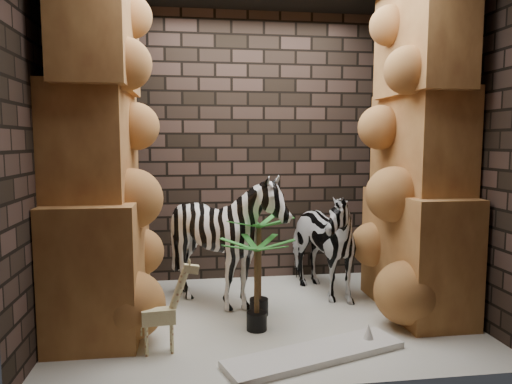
{
  "coord_description": "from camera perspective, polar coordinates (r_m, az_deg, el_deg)",
  "views": [
    {
      "loc": [
        -0.64,
        -4.03,
        1.56
      ],
      "look_at": [
        -0.06,
        0.15,
        1.11
      ],
      "focal_mm": 32.97,
      "sensor_mm": 36.0,
      "label": 1
    }
  ],
  "objects": [
    {
      "name": "floor",
      "position": [
        4.37,
        1.1,
        -14.87
      ],
      "size": [
        3.5,
        3.5,
        0.0
      ],
      "primitive_type": "plane",
      "color": "beige",
      "rests_on": "ground"
    },
    {
      "name": "wall_back",
      "position": [
        5.32,
        -0.99,
        5.41
      ],
      "size": [
        3.5,
        0.0,
        3.5
      ],
      "primitive_type": "plane",
      "rotation": [
        1.57,
        0.0,
        0.0
      ],
      "color": "black",
      "rests_on": "ground"
    },
    {
      "name": "wall_front",
      "position": [
        2.85,
        5.11,
        4.79
      ],
      "size": [
        3.5,
        0.0,
        3.5
      ],
      "primitive_type": "plane",
      "rotation": [
        -1.57,
        0.0,
        0.0
      ],
      "color": "black",
      "rests_on": "ground"
    },
    {
      "name": "wall_left",
      "position": [
        4.18,
        -23.37,
        4.72
      ],
      "size": [
        0.0,
        3.0,
        3.0
      ],
      "primitive_type": "plane",
      "rotation": [
        1.57,
        0.0,
        1.57
      ],
      "color": "black",
      "rests_on": "ground"
    },
    {
      "name": "wall_right",
      "position": [
        4.69,
        22.86,
        4.84
      ],
      "size": [
        0.0,
        3.0,
        3.0
      ],
      "primitive_type": "plane",
      "rotation": [
        1.57,
        0.0,
        -1.57
      ],
      "color": "black",
      "rests_on": "ground"
    },
    {
      "name": "rock_pillar_left",
      "position": [
        4.1,
        -18.64,
        4.89
      ],
      "size": [
        0.68,
        1.3,
        3.0
      ],
      "primitive_type": null,
      "color": "#BC8645",
      "rests_on": "floor"
    },
    {
      "name": "rock_pillar_right",
      "position": [
        4.53,
        19.25,
        4.95
      ],
      "size": [
        0.58,
        1.25,
        3.0
      ],
      "primitive_type": null,
      "color": "#BC8645",
      "rests_on": "floor"
    },
    {
      "name": "zebra_right",
      "position": [
        4.83,
        7.33,
        -5.0
      ],
      "size": [
        0.89,
        1.21,
        1.28
      ],
      "primitive_type": "imported",
      "rotation": [
        0.0,
        0.0,
        0.32
      ],
      "color": "white",
      "rests_on": "floor"
    },
    {
      "name": "zebra_left",
      "position": [
        4.46,
        -3.75,
        -6.63
      ],
      "size": [
        1.05,
        1.3,
        1.17
      ],
      "primitive_type": "imported",
      "rotation": [
        0.0,
        0.0,
        0.01
      ],
      "color": "white",
      "rests_on": "floor"
    },
    {
      "name": "giraffe_toy",
      "position": [
        3.63,
        -11.75,
        -13.43
      ],
      "size": [
        0.38,
        0.16,
        0.72
      ],
      "primitive_type": null,
      "rotation": [
        0.0,
        0.0,
        0.1
      ],
      "color": "beige",
      "rests_on": "floor"
    },
    {
      "name": "palm_front",
      "position": [
        4.27,
        0.36,
        -8.9
      ],
      "size": [
        0.36,
        0.36,
        0.92
      ],
      "primitive_type": null,
      "color": "#25722D",
      "rests_on": "floor"
    },
    {
      "name": "palm_back",
      "position": [
        3.96,
        0.09,
        -11.11
      ],
      "size": [
        0.36,
        0.36,
        0.79
      ],
      "primitive_type": null,
      "color": "#25722D",
      "rests_on": "floor"
    },
    {
      "name": "surfboard",
      "position": [
        3.64,
        7.23,
        -18.94
      ],
      "size": [
        1.42,
        0.76,
        0.05
      ],
      "primitive_type": "cube",
      "rotation": [
        0.0,
        0.0,
        0.32
      ],
      "color": "white",
      "rests_on": "floor"
    }
  ]
}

